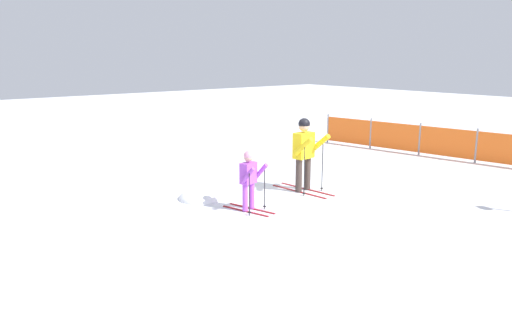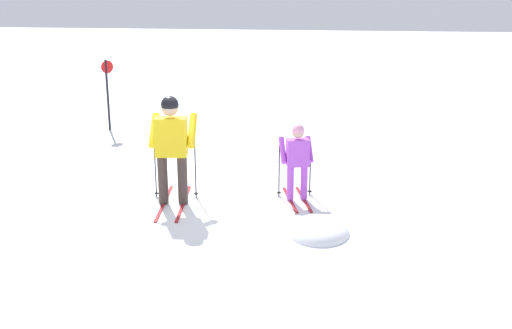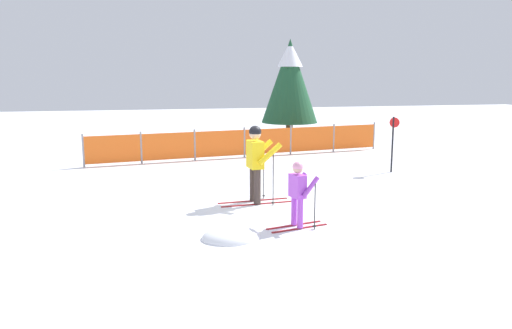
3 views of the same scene
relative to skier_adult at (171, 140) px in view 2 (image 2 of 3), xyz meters
The scene contains 5 objects.
ground_plane 1.02m from the skier_adult, 37.05° to the right, with size 60.00×60.00×0.00m, color white.
skier_adult is the anchor object (origin of this frame).
skier_child 1.92m from the skier_adult, 79.23° to the right, with size 1.16×0.59×1.21m.
trail_marker 5.12m from the skier_adult, 29.19° to the left, with size 0.21×0.21×1.57m.
snow_mound 2.60m from the skier_adult, 112.79° to the right, with size 0.99×0.84×0.40m, color white.
Camera 2 is at (-9.22, -2.11, 3.40)m, focal length 45.00 mm.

